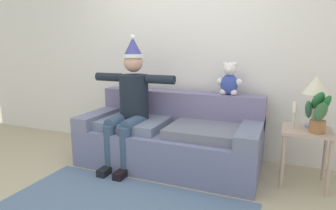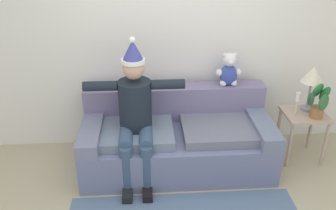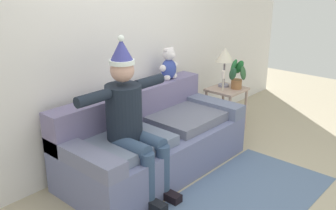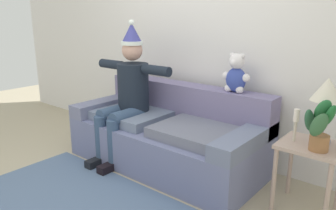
# 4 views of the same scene
# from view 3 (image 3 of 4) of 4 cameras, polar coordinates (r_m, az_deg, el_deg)

# --- Properties ---
(ground_plane) EXTENTS (10.00, 10.00, 0.00)m
(ground_plane) POSITION_cam_3_polar(r_m,az_deg,el_deg) (3.70, 9.23, -14.16)
(ground_plane) COLOR tan
(back_wall) EXTENTS (7.00, 0.10, 2.70)m
(back_wall) POSITION_cam_3_polar(r_m,az_deg,el_deg) (4.17, -8.12, 9.80)
(back_wall) COLOR silver
(back_wall) RESTS_ON ground_plane
(couch) EXTENTS (2.05, 0.94, 0.82)m
(couch) POSITION_cam_3_polar(r_m,az_deg,el_deg) (4.09, -2.42, -5.36)
(couch) COLOR slate
(couch) RESTS_ON ground_plane
(person_seated) EXTENTS (1.02, 0.77, 1.51)m
(person_seated) POSITION_cam_3_polar(r_m,az_deg,el_deg) (3.53, -5.57, -1.84)
(person_seated) COLOR #19212D
(person_seated) RESTS_ON ground_plane
(teddy_bear) EXTENTS (0.29, 0.17, 0.38)m
(teddy_bear) POSITION_cam_3_polar(r_m,az_deg,el_deg) (4.48, 0.14, 6.01)
(teddy_bear) COLOR #35469F
(teddy_bear) RESTS_ON couch
(side_table) EXTENTS (0.46, 0.42, 0.58)m
(side_table) POSITION_cam_3_polar(r_m,az_deg,el_deg) (5.10, 8.74, 1.31)
(side_table) COLOR tan
(side_table) RESTS_ON ground_plane
(table_lamp) EXTENTS (0.24, 0.24, 0.52)m
(table_lamp) POSITION_cam_3_polar(r_m,az_deg,el_deg) (5.05, 8.51, 7.18)
(table_lamp) COLOR gray
(table_lamp) RESTS_ON side_table
(potted_plant) EXTENTS (0.24, 0.25, 0.40)m
(potted_plant) POSITION_cam_3_polar(r_m,az_deg,el_deg) (5.02, 10.27, 4.45)
(potted_plant) COLOR #96633B
(potted_plant) RESTS_ON side_table
(candle_tall) EXTENTS (0.04, 0.04, 0.26)m
(candle_tall) POSITION_cam_3_polar(r_m,az_deg,el_deg) (4.90, 8.27, 4.03)
(candle_tall) COLOR beige
(candle_tall) RESTS_ON side_table
(area_rug) EXTENTS (2.19, 1.04, 0.01)m
(area_rug) POSITION_cam_3_polar(r_m,az_deg,el_deg) (3.67, 10.17, -14.47)
(area_rug) COLOR slate
(area_rug) RESTS_ON ground_plane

